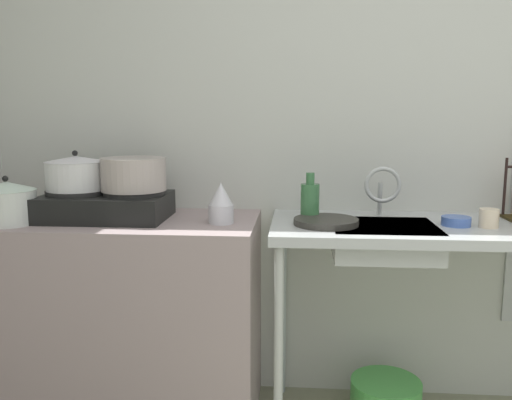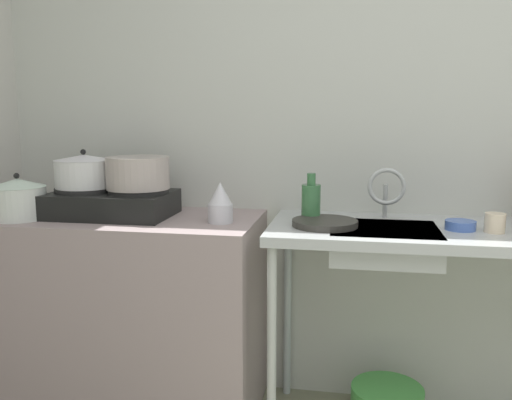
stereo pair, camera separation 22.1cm
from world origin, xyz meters
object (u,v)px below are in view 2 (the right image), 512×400
sink_basin (384,243)px  cup_by_rack (495,223)px  pot_on_left_burner (84,171)px  bottle_by_sink (311,201)px  pot_beside_stove (18,199)px  pot_on_right_burner (138,173)px  frying_pan (325,223)px  small_bowl_on_drainboard (460,225)px  percolator (220,203)px  faucet (386,188)px  stove (112,203)px

sink_basin → cup_by_rack: (0.40, -0.01, 0.10)m
pot_on_left_burner → bottle_by_sink: pot_on_left_burner is taller
cup_by_rack → pot_beside_stove: bearing=-177.6°
pot_beside_stove → cup_by_rack: 1.93m
pot_on_right_burner → cup_by_rack: (1.44, -0.05, -0.16)m
frying_pan → small_bowl_on_drainboard: 0.52m
pot_on_left_burner → percolator: 0.64m
pot_beside_stove → frying_pan: size_ratio=0.89×
pot_beside_stove → faucet: (1.54, 0.24, 0.05)m
sink_basin → faucet: (0.01, 0.15, 0.20)m
percolator → cup_by_rack: percolator is taller
stove → faucet: faucet is taller
pot_beside_stove → stove: bearing=20.0°
sink_basin → faucet: size_ratio=1.86×
stove → pot_on_left_burner: bearing=-180.0°
pot_on_right_burner → cup_by_rack: size_ratio=3.59×
pot_on_left_burner → stove: bearing=0.0°
faucet → bottle_by_sink: faucet is taller
stove → pot_beside_stove: bearing=-160.0°
stove → faucet: size_ratio=2.33×
pot_on_right_burner → frying_pan: (0.80, -0.05, -0.18)m
bottle_by_sink → percolator: bearing=-164.0°
sink_basin → bottle_by_sink: size_ratio=2.07×
cup_by_rack → small_bowl_on_drainboard: cup_by_rack is taller
faucet → cup_by_rack: 0.44m
pot_on_right_burner → percolator: size_ratio=1.61×
percolator → frying_pan: 0.43m
pot_beside_stove → faucet: faucet is taller
percolator → sink_basin: bearing=1.0°
pot_on_right_burner → small_bowl_on_drainboard: size_ratio=2.34×
pot_on_right_burner → pot_on_left_burner: bearing=-180.0°
frying_pan → bottle_by_sink: (-0.06, 0.10, 0.07)m
faucet → frying_pan: size_ratio=0.85×
pot_on_right_burner → sink_basin: size_ratio=0.65×
pot_on_right_burner → small_bowl_on_drainboard: bearing=-1.1°
cup_by_rack → small_bowl_on_drainboard: (-0.12, 0.03, -0.02)m
pot_beside_stove → small_bowl_on_drainboard: size_ratio=2.03×
small_bowl_on_drainboard → frying_pan: bearing=-177.2°
stove → sink_basin: 1.17m
pot_on_right_burner → cup_by_rack: pot_on_right_burner is taller
pot_on_right_burner → pot_beside_stove: (-0.49, -0.13, -0.11)m
percolator → bottle_by_sink: (0.36, 0.10, 0.00)m
pot_on_left_burner → percolator: size_ratio=1.51×
pot_beside_stove → percolator: bearing=5.1°
pot_on_left_burner → sink_basin: bearing=-1.9°
faucet → bottle_by_sink: 0.32m
pot_on_left_burner → faucet: 1.30m
percolator → small_bowl_on_drainboard: percolator is taller
sink_basin → small_bowl_on_drainboard: small_bowl_on_drainboard is taller
pot_on_left_burner → pot_beside_stove: pot_on_left_burner is taller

